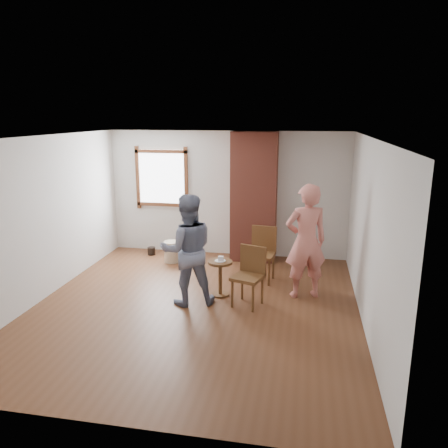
{
  "coord_description": "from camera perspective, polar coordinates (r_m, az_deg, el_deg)",
  "views": [
    {
      "loc": [
        1.6,
        -6.1,
        2.92
      ],
      "look_at": [
        0.31,
        0.8,
        1.15
      ],
      "focal_mm": 35.0,
      "sensor_mm": 36.0,
      "label": 1
    }
  ],
  "objects": [
    {
      "name": "man",
      "position": [
        6.78,
        -4.79,
        -3.41
      ],
      "size": [
        1.03,
        0.93,
        1.76
      ],
      "primitive_type": "imported",
      "rotation": [
        0.0,
        0.0,
        3.51
      ],
      "color": "#15193B",
      "rests_on": "ground"
    },
    {
      "name": "stoneware_crock",
      "position": [
        8.93,
        -6.78,
        -3.6
      ],
      "size": [
        0.42,
        0.42,
        0.42
      ],
      "primitive_type": "cylinder",
      "rotation": [
        0.0,
        0.0,
        0.33
      ],
      "color": "tan",
      "rests_on": "ground"
    },
    {
      "name": "cake_slice",
      "position": [
        7.11,
        -0.42,
        -4.56
      ],
      "size": [
        0.08,
        0.07,
        0.06
      ],
      "primitive_type": "cube",
      "color": "silver",
      "rests_on": "cake_plate"
    },
    {
      "name": "dark_pot",
      "position": [
        9.47,
        -9.45,
        -3.49
      ],
      "size": [
        0.21,
        0.21,
        0.16
      ],
      "primitive_type": "cylinder",
      "rotation": [
        0.0,
        0.0,
        0.35
      ],
      "color": "black",
      "rests_on": "ground"
    },
    {
      "name": "ground",
      "position": [
        6.95,
        -3.76,
        -10.73
      ],
      "size": [
        5.5,
        5.5,
        0.0
      ],
      "primitive_type": "plane",
      "color": "brown",
      "rests_on": "ground"
    },
    {
      "name": "person_pink",
      "position": [
        7.12,
        10.65,
        -2.26
      ],
      "size": [
        0.79,
        0.65,
        1.88
      ],
      "primitive_type": "imported",
      "rotation": [
        0.0,
        0.0,
        3.47
      ],
      "color": "#D7786B",
      "rests_on": "ground"
    },
    {
      "name": "room_shell",
      "position": [
        6.99,
        -3.22,
        4.99
      ],
      "size": [
        5.04,
        5.52,
        2.62
      ],
      "color": "silver",
      "rests_on": "ground"
    },
    {
      "name": "cake_plate",
      "position": [
        7.12,
        -0.5,
        -4.82
      ],
      "size": [
        0.18,
        0.18,
        0.01
      ],
      "primitive_type": "cylinder",
      "color": "white",
      "rests_on": "side_table"
    },
    {
      "name": "dining_chair_left",
      "position": [
        6.86,
        3.38,
        -6.35
      ],
      "size": [
        0.55,
        0.55,
        0.93
      ],
      "rotation": [
        0.0,
        0.0,
        -0.31
      ],
      "color": "brown",
      "rests_on": "ground"
    },
    {
      "name": "side_table",
      "position": [
        7.19,
        -0.5,
        -6.33
      ],
      "size": [
        0.4,
        0.4,
        0.6
      ],
      "color": "brown",
      "rests_on": "ground"
    },
    {
      "name": "brick_chimney",
      "position": [
        8.81,
        3.93,
        3.51
      ],
      "size": [
        0.9,
        0.5,
        2.6
      ],
      "primitive_type": "cube",
      "color": "#A34B39",
      "rests_on": "ground"
    },
    {
      "name": "dining_chair_right",
      "position": [
        7.86,
        5.03,
        -3.48
      ],
      "size": [
        0.51,
        0.51,
        0.97
      ],
      "rotation": [
        0.0,
        0.0,
        -0.12
      ],
      "color": "brown",
      "rests_on": "ground"
    }
  ]
}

